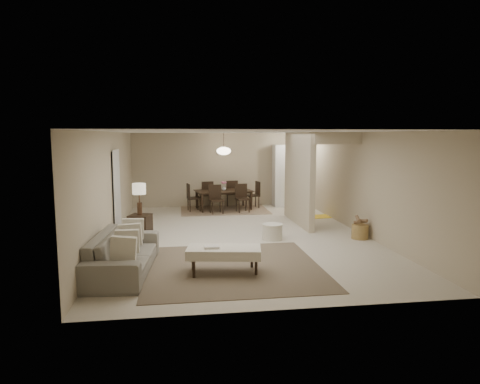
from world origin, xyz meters
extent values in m
plane|color=beige|center=(0.00, 0.00, 0.00)|extent=(9.00, 9.00, 0.00)
plane|color=white|center=(0.00, 0.00, 2.50)|extent=(9.00, 9.00, 0.00)
plane|color=#BFAF90|center=(0.00, 4.50, 1.25)|extent=(6.00, 0.00, 6.00)
plane|color=#BFAF90|center=(-3.00, 0.00, 1.25)|extent=(0.00, 9.00, 9.00)
plane|color=#BFAF90|center=(3.00, 0.00, 1.25)|extent=(0.00, 9.00, 9.00)
cube|color=#BFAF90|center=(1.80, 1.25, 1.25)|extent=(0.15, 2.50, 2.50)
cube|color=black|center=(-2.97, 0.60, 1.02)|extent=(0.04, 0.90, 2.04)
cube|color=white|center=(2.35, 4.15, 1.05)|extent=(1.20, 0.55, 2.10)
cylinder|color=white|center=(2.30, 3.20, 2.46)|extent=(0.44, 0.44, 0.05)
cube|color=brown|center=(-0.49, -2.47, 0.01)|extent=(3.20, 3.20, 0.01)
imported|color=slate|center=(-2.45, -2.47, 0.35)|extent=(2.47, 1.13, 0.70)
cube|color=beige|center=(-0.69, -2.77, 0.38)|extent=(1.37, 0.79, 0.17)
cylinder|color=black|center=(-1.23, -2.99, 0.15)|extent=(0.05, 0.05, 0.29)
cylinder|color=black|center=(-0.15, -2.99, 0.15)|extent=(0.05, 0.05, 0.29)
cylinder|color=black|center=(-1.23, -2.56, 0.15)|extent=(0.05, 0.05, 0.29)
cylinder|color=black|center=(-0.15, -2.56, 0.15)|extent=(0.05, 0.05, 0.29)
cube|color=black|center=(-2.40, 0.30, 0.26)|extent=(0.59, 0.59, 0.52)
cylinder|color=#462E1E|center=(-2.40, 0.30, 0.67)|extent=(0.12, 0.12, 0.30)
cylinder|color=#462E1E|center=(-2.40, 0.30, 0.95)|extent=(0.03, 0.03, 0.26)
cylinder|color=beige|center=(-2.40, 0.30, 1.15)|extent=(0.32, 0.32, 0.26)
cylinder|color=beige|center=(0.69, -0.50, 0.18)|extent=(0.47, 0.47, 0.37)
cylinder|color=olive|center=(2.75, -0.71, 0.17)|extent=(0.51, 0.51, 0.33)
cube|color=#8E7458|center=(0.00, 3.70, 0.01)|extent=(2.80, 2.10, 0.01)
imported|color=black|center=(0.00, 3.70, 0.32)|extent=(1.95, 1.30, 0.63)
imported|color=white|center=(0.00, 3.70, 0.70)|extent=(0.17, 0.17, 0.14)
cube|color=yellow|center=(2.70, 2.07, 0.01)|extent=(1.00, 0.67, 0.01)
cylinder|color=#462E1E|center=(0.00, 3.70, 2.25)|extent=(0.02, 0.02, 0.50)
ellipsoid|color=#FFEAC6|center=(0.00, 3.70, 1.92)|extent=(0.46, 0.46, 0.25)
camera|label=1|loc=(-1.46, -10.06, 2.42)|focal=32.00mm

